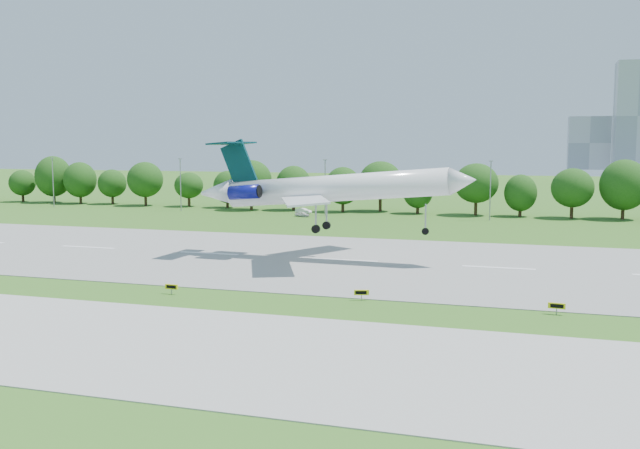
{
  "coord_description": "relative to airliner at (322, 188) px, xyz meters",
  "views": [
    {
      "loc": [
        24.73,
        -65.83,
        15.56
      ],
      "look_at": [
        -1.29,
        18.0,
        5.59
      ],
      "focal_mm": 40.0,
      "sensor_mm": 36.0,
      "label": 1
    }
  ],
  "objects": [
    {
      "name": "ground",
      "position": [
        3.2,
        -25.06,
        -9.69
      ],
      "size": [
        600.0,
        600.0,
        0.0
      ],
      "primitive_type": "plane",
      "color": "#2E5616",
      "rests_on": "ground"
    },
    {
      "name": "runway",
      "position": [
        3.2,
        -0.06,
        -9.65
      ],
      "size": [
        400.0,
        45.0,
        0.08
      ],
      "primitive_type": "cube",
      "color": "gray",
      "rests_on": "ground"
    },
    {
      "name": "taxiway",
      "position": [
        3.2,
        -43.06,
        -9.65
      ],
      "size": [
        400.0,
        23.0,
        0.08
      ],
      "primitive_type": "cube",
      "color": "#ADADA8",
      "rests_on": "ground"
    },
    {
      "name": "tree_line",
      "position": [
        3.2,
        66.94,
        -3.5
      ],
      "size": [
        288.4,
        8.4,
        10.4
      ],
      "color": "#382314",
      "rests_on": "ground"
    },
    {
      "name": "light_poles",
      "position": [
        0.7,
        56.94,
        -3.35
      ],
      "size": [
        175.9,
        0.25,
        12.19
      ],
      "color": "gray",
      "rests_on": "ground"
    },
    {
      "name": "airliner",
      "position": [
        0.0,
        0.0,
        0.0
      ],
      "size": [
        38.65,
        28.1,
        12.38
      ],
      "rotation": [
        0.0,
        -0.08,
        -0.03
      ],
      "color": "white",
      "rests_on": "ground"
    },
    {
      "name": "taxi_sign_left",
      "position": [
        -8.39,
        -25.99,
        -8.93
      ],
      "size": [
        1.47,
        0.22,
        1.03
      ],
      "rotation": [
        0.0,
        0.0,
        -0.02
      ],
      "color": "gray",
      "rests_on": "ground"
    },
    {
      "name": "taxi_sign_centre",
      "position": [
        11.2,
        -23.0,
        -8.91
      ],
      "size": [
        1.49,
        0.57,
        1.06
      ],
      "rotation": [
        0.0,
        0.0,
        0.27
      ],
      "color": "gray",
      "rests_on": "ground"
    },
    {
      "name": "taxi_sign_right",
      "position": [
        29.7,
        -23.53,
        -8.89
      ],
      "size": [
        1.55,
        0.33,
        1.09
      ],
      "rotation": [
        0.0,
        0.0,
        -0.09
      ],
      "color": "gray",
      "rests_on": "ground"
    },
    {
      "name": "service_vehicle_a",
      "position": [
        -22.69,
        59.68,
        -9.08
      ],
      "size": [
        3.91,
        2.11,
        1.22
      ],
      "primitive_type": "imported",
      "rotation": [
        0.0,
        0.0,
        1.34
      ],
      "color": "silver",
      "rests_on": "ground"
    },
    {
      "name": "service_vehicle_b",
      "position": [
        -20.71,
        52.92,
        -9.14
      ],
      "size": [
        3.4,
        1.85,
        1.1
      ],
      "primitive_type": "imported",
      "rotation": [
        0.0,
        0.0,
        1.39
      ],
      "color": "beige",
      "rests_on": "ground"
    }
  ]
}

